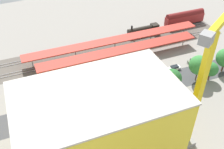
# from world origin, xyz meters

# --- Properties ---
(ground_plane) EXTENTS (166.23, 166.23, 0.00)m
(ground_plane) POSITION_xyz_m (0.00, 0.00, 0.00)
(ground_plane) COLOR gray
(ground_plane) RESTS_ON ground
(rail_bed) EXTENTS (104.67, 21.97, 0.01)m
(rail_bed) POSITION_xyz_m (0.00, -21.24, 0.00)
(rail_bed) COLOR #5B544C
(rail_bed) RESTS_ON ground
(street_asphalt) EXTENTS (104.28, 16.72, 0.01)m
(street_asphalt) POSITION_xyz_m (0.00, 4.72, 0.00)
(street_asphalt) COLOR #424244
(street_asphalt) RESTS_ON ground
(track_rails) EXTENTS (103.61, 15.57, 0.12)m
(track_rails) POSITION_xyz_m (0.00, -21.24, 0.18)
(track_rails) COLOR #9E9EA8
(track_rails) RESTS_ON ground
(platform_canopy_near) EXTENTS (59.40, 9.61, 4.15)m
(platform_canopy_near) POSITION_xyz_m (-4.32, -12.40, 3.91)
(platform_canopy_near) COLOR #A82D23
(platform_canopy_near) RESTS_ON ground
(platform_canopy_far) EXTENTS (68.97, 9.98, 4.06)m
(platform_canopy_far) POSITION_xyz_m (-5.98, -19.78, 3.84)
(platform_canopy_far) COLOR #B73328
(platform_canopy_far) RESTS_ON ground
(locomotive) EXTENTS (15.09, 3.68, 4.98)m
(locomotive) POSITION_xyz_m (-22.11, -24.37, 1.78)
(locomotive) COLOR black
(locomotive) RESTS_ON ground
(passenger_coach) EXTENTS (18.61, 4.27, 6.06)m
(passenger_coach) POSITION_xyz_m (-42.31, -24.38, 3.19)
(passenger_coach) COLOR black
(passenger_coach) RESTS_ON ground
(parked_car_0) EXTENTS (4.50, 2.21, 1.63)m
(parked_car_0) POSITION_xyz_m (-26.67, 1.06, 0.73)
(parked_car_0) COLOR black
(parked_car_0) RESTS_ON ground
(parked_car_1) EXTENTS (4.44, 2.06, 1.56)m
(parked_car_1) POSITION_xyz_m (-18.10, 1.30, 0.69)
(parked_car_1) COLOR black
(parked_car_1) RESTS_ON ground
(parked_car_2) EXTENTS (4.81, 2.08, 1.70)m
(parked_car_2) POSITION_xyz_m (-9.81, 1.41, 0.75)
(parked_car_2) COLOR black
(parked_car_2) RESTS_ON ground
(parked_car_3) EXTENTS (4.53, 1.88, 1.70)m
(parked_car_3) POSITION_xyz_m (-0.63, 1.30, 0.76)
(parked_car_3) COLOR black
(parked_car_3) RESTS_ON ground
(parked_car_4) EXTENTS (4.51, 2.08, 1.59)m
(parked_car_4) POSITION_xyz_m (7.95, 1.27, 0.71)
(parked_car_4) COLOR black
(parked_car_4) RESTS_ON ground
(parked_car_5) EXTENTS (4.91, 2.31, 1.72)m
(parked_car_5) POSITION_xyz_m (15.87, 0.93, 0.77)
(parked_car_5) COLOR black
(parked_car_5) RESTS_ON ground
(parked_car_6) EXTENTS (4.45, 2.34, 1.65)m
(parked_car_6) POSITION_xyz_m (24.37, 1.01, 0.74)
(parked_car_6) COLOR black
(parked_car_6) RESTS_ON ground
(construction_building) EXTENTS (33.70, 21.68, 20.70)m
(construction_building) POSITION_xyz_m (19.07, 22.38, 10.35)
(construction_building) COLOR yellow
(construction_building) RESTS_ON ground
(construction_roof_slab) EXTENTS (34.34, 22.32, 0.40)m
(construction_roof_slab) POSITION_xyz_m (19.07, 22.38, 20.90)
(construction_roof_slab) COLOR #B7B2A8
(construction_roof_slab) RESTS_ON construction_building
(tower_crane) EXTENTS (26.88, 15.28, 33.28)m
(tower_crane) POSITION_xyz_m (-4.43, 26.27, 20.26)
(tower_crane) COLOR gray
(tower_crane) RESTS_ON ground
(box_truck_0) EXTENTS (9.66, 3.34, 3.33)m
(box_truck_0) POSITION_xyz_m (12.09, 8.14, 1.65)
(box_truck_0) COLOR black
(box_truck_0) RESTS_ON ground
(box_truck_1) EXTENTS (9.96, 3.56, 3.64)m
(box_truck_1) POSITION_xyz_m (8.49, 6.71, 1.77)
(box_truck_1) COLOR black
(box_truck_1) RESTS_ON ground
(box_truck_2) EXTENTS (9.65, 3.92, 3.14)m
(box_truck_2) POSITION_xyz_m (19.52, 6.85, 1.56)
(box_truck_2) COLOR black
(box_truck_2) RESTS_ON ground
(street_tree_0) EXTENTS (4.60, 4.60, 6.60)m
(street_tree_0) POSITION_xyz_m (-24.76, 10.67, 4.28)
(street_tree_0) COLOR brown
(street_tree_0) RESTS_ON ground
(street_tree_1) EXTENTS (5.92, 5.92, 8.09)m
(street_tree_1) POSITION_xyz_m (-10.04, 9.80, 5.12)
(street_tree_1) COLOR brown
(street_tree_1) RESTS_ON ground
(street_tree_4) EXTENTS (4.75, 4.75, 6.86)m
(street_tree_4) POSITION_xyz_m (-5.27, 10.68, 4.46)
(street_tree_4) COLOR brown
(street_tree_4) RESTS_ON ground
(street_tree_5) EXTENTS (6.23, 6.23, 9.13)m
(street_tree_5) POSITION_xyz_m (-20.87, 8.95, 6.01)
(street_tree_5) COLOR brown
(street_tree_5) RESTS_ON ground
(traffic_light) EXTENTS (0.50, 0.36, 6.17)m
(traffic_light) POSITION_xyz_m (9.70, 0.31, 4.12)
(traffic_light) COLOR #333333
(traffic_light) RESTS_ON ground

